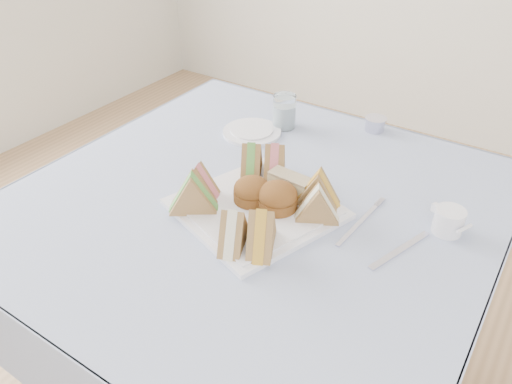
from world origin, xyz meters
The scene contains 20 objects.
table centered at (0.00, 0.00, 0.37)m, with size 0.90×0.90×0.74m, color brown.
tablecloth centered at (0.00, 0.00, 0.74)m, with size 1.02×1.02×0.01m, color #9FB0D7.
serving_plate centered at (0.03, -0.04, 0.75)m, with size 0.30×0.30×0.01m, color white.
sandwich_fl_a centered at (-0.10, -0.07, 0.80)m, with size 0.09×0.04×0.08m, color #9B6A4C, non-canonical shape.
sandwich_fl_b centered at (-0.08, -0.12, 0.80)m, with size 0.10×0.05×0.09m, color #9B6A4C, non-canonical shape.
sandwich_fr_a centered at (0.11, -0.14, 0.80)m, with size 0.10×0.05×0.09m, color #9B6A4C, non-canonical shape.
sandwich_fr_b centered at (0.06, -0.16, 0.80)m, with size 0.09×0.04×0.08m, color #9B6A4C, non-canonical shape.
sandwich_bl_a centered at (-0.05, 0.07, 0.80)m, with size 0.09×0.04×0.08m, color #9B6A4C, non-canonical shape.
sandwich_bl_b centered at (-0.01, 0.09, 0.80)m, with size 0.10×0.04×0.09m, color #9B6A4C, non-canonical shape.
sandwich_br_a centered at (0.16, 0.00, 0.80)m, with size 0.09×0.04×0.08m, color #9B6A4C, non-canonical shape.
sandwich_br_b centered at (0.13, 0.05, 0.80)m, with size 0.10×0.04×0.09m, color #9B6A4C, non-canonical shape.
scone_left centered at (0.01, -0.02, 0.79)m, with size 0.08×0.08×0.05m, color brown.
scone_right centered at (0.07, -0.02, 0.79)m, with size 0.09×0.09×0.06m, color brown.
pastry_slice centered at (0.06, 0.05, 0.78)m, with size 0.10×0.04×0.05m, color beige.
side_plate centered at (-0.18, 0.25, 0.75)m, with size 0.16×0.16×0.01m, color white.
water_glass centered at (-0.13, 0.34, 0.79)m, with size 0.06×0.06×0.09m, color white.
tea_strainer centered at (0.09, 0.46, 0.76)m, with size 0.06×0.06×0.03m, color silver.
knife centered at (0.33, 0.01, 0.75)m, with size 0.01×0.17×0.00m, color silver.
fork centered at (0.23, 0.04, 0.75)m, with size 0.01×0.17×0.00m, color silver.
creamer_jug centered at (0.39, 0.12, 0.77)m, with size 0.06×0.06×0.05m, color white.
Camera 1 is at (0.51, -0.76, 1.39)m, focal length 35.00 mm.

